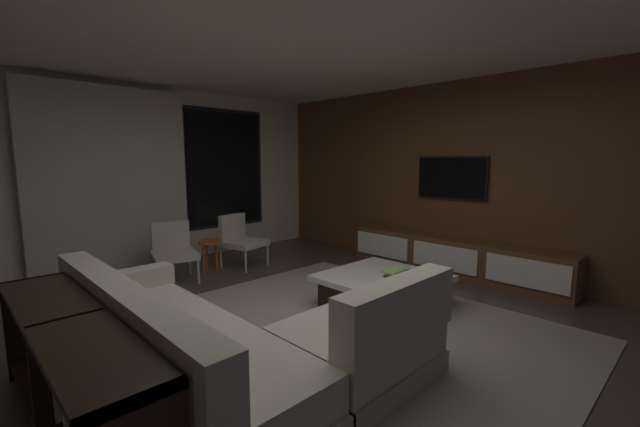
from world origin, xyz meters
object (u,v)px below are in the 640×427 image
Objects in this scene: accent_chair_by_curtain at (173,248)px; media_console at (455,258)px; sectional_couch at (227,347)px; accent_chair_near_window at (240,238)px; coffee_table at (383,291)px; book_stack_on_coffee_table at (397,273)px; side_stool at (209,247)px; console_table_behind_couch at (72,373)px; mounted_tv at (451,178)px.

media_console is (2.90, -2.52, -0.18)m from accent_chair_by_curtain.
sectional_couch reaches higher than accent_chair_near_window.
coffee_table is at bearing 4.01° from sectional_couch.
book_stack_on_coffee_table is at bearing -84.72° from accent_chair_near_window.
sectional_couch is at bearing -106.87° from accent_chair_by_curtain.
accent_chair_by_curtain is (-1.03, 0.00, 0.00)m from accent_chair_near_window.
book_stack_on_coffee_table is 2.76m from side_stool.
sectional_couch reaches higher than side_stool.
console_table_behind_couch reaches higher than coffee_table.
mounted_tv is (3.08, -2.32, 0.92)m from accent_chair_by_curtain.
media_console is at bearing 2.56° from sectional_couch.
accent_chair_by_curtain is at bearing 179.02° from side_stool.
media_console is 1.13m from mounted_tv.
accent_chair_near_window is at bearing 131.37° from mounted_tv.
side_stool is at bearing 63.42° from sectional_couch.
accent_chair_by_curtain is at bearing 179.86° from accent_chair_near_window.
console_table_behind_couch is (-3.01, 0.11, 0.01)m from book_stack_on_coffee_table.
coffee_table is 0.26m from book_stack_on_coffee_table.
mounted_tv is at bearing 6.77° from coffee_table.
sectional_couch is at bearing -179.50° from book_stack_on_coffee_table.
accent_chair_near_window is at bearing -0.14° from accent_chair_by_curtain.
book_stack_on_coffee_table is (0.08, -0.12, 0.21)m from coffee_table.
coffee_table is 2.94m from console_table_behind_couch.
book_stack_on_coffee_table is 1.63m from media_console.
side_stool is (-0.68, 2.53, 0.19)m from coffee_table.
accent_chair_near_window is 1.00× the size of accent_chair_by_curtain.
sectional_couch is 3.21× the size of accent_chair_near_window.
coffee_table is 1.49× the size of accent_chair_by_curtain.
side_stool is at bearing 133.38° from media_console.
mounted_tv reaches higher than coffee_table.
side_stool is at bearing -179.29° from accent_chair_near_window.
side_stool is at bearing -0.98° from accent_chair_by_curtain.
media_console is 2.99× the size of mounted_tv.
accent_chair_by_curtain reaches higher than media_console.
mounted_tv is (0.18, 0.20, 1.10)m from media_console.
sectional_couch reaches higher than media_console.
sectional_couch is 3.26m from accent_chair_near_window.
coffee_table is (2.01, 0.14, -0.10)m from sectional_couch.
console_table_behind_couch is at bearing 177.94° from book_stack_on_coffee_table.
mounted_tv reaches higher than sectional_couch.
book_stack_on_coffee_table is at bearing -174.77° from media_console.
coffee_table is at bearing -86.27° from accent_chair_near_window.
accent_chair_by_curtain is 0.53m from side_stool.
book_stack_on_coffee_table is at bearing -2.06° from console_table_behind_couch.
sectional_couch is at bearing -7.89° from console_table_behind_couch.
accent_chair_by_curtain is 3.09m from console_table_behind_couch.
side_stool reaches higher than coffee_table.
media_console reaches higher than coffee_table.
sectional_couch is at bearing -124.59° from accent_chair_near_window.
sectional_couch is 7.97× the size of book_stack_on_coffee_table.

